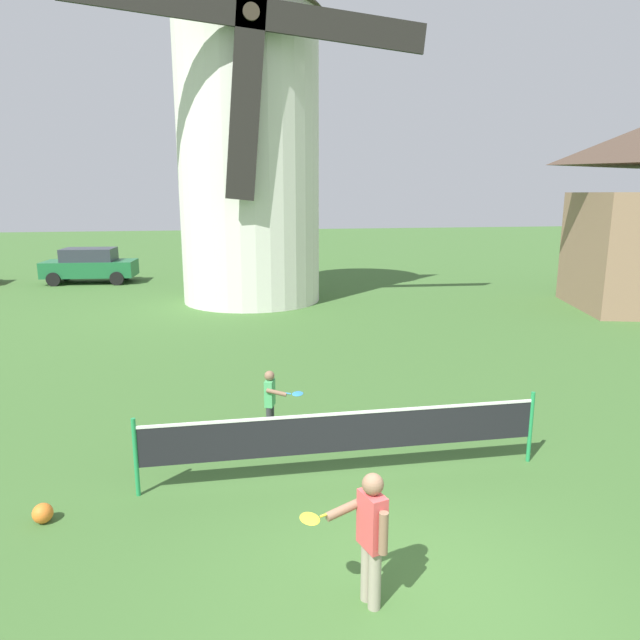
{
  "coord_description": "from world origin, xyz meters",
  "views": [
    {
      "loc": [
        -1.88,
        -4.88,
        3.97
      ],
      "look_at": [
        -0.2,
        4.46,
        1.87
      ],
      "focal_mm": 32.2,
      "sensor_mm": 36.0,
      "label": 1
    }
  ],
  "objects_px": {
    "tennis_net": "(345,432)",
    "player_far": "(271,398)",
    "player_near": "(370,532)",
    "windmill": "(248,118)",
    "parked_car_green": "(90,265)",
    "stray_ball": "(43,513)"
  },
  "relations": [
    {
      "from": "player_near",
      "to": "stray_ball",
      "type": "distance_m",
      "value": 4.2
    },
    {
      "from": "tennis_net",
      "to": "player_near",
      "type": "distance_m",
      "value": 2.6
    },
    {
      "from": "tennis_net",
      "to": "player_near",
      "type": "bearing_deg",
      "value": -97.54
    },
    {
      "from": "player_far",
      "to": "stray_ball",
      "type": "xyz_separation_m",
      "value": [
        -3.04,
        -2.16,
        -0.51
      ]
    },
    {
      "from": "windmill",
      "to": "player_far",
      "type": "xyz_separation_m",
      "value": [
        -0.48,
        -12.51,
        -5.96
      ]
    },
    {
      "from": "tennis_net",
      "to": "player_far",
      "type": "relative_size",
      "value": 5.19
    },
    {
      "from": "player_far",
      "to": "tennis_net",
      "type": "bearing_deg",
      "value": -62.67
    },
    {
      "from": "tennis_net",
      "to": "stray_ball",
      "type": "bearing_deg",
      "value": -173.23
    },
    {
      "from": "tennis_net",
      "to": "stray_ball",
      "type": "xyz_separation_m",
      "value": [
        -3.92,
        -0.46,
        -0.56
      ]
    },
    {
      "from": "windmill",
      "to": "stray_ball",
      "type": "height_order",
      "value": "windmill"
    },
    {
      "from": "parked_car_green",
      "to": "player_far",
      "type": "bearing_deg",
      "value": -70.45
    },
    {
      "from": "parked_car_green",
      "to": "player_near",
      "type": "bearing_deg",
      "value": -72.7
    },
    {
      "from": "tennis_net",
      "to": "player_far",
      "type": "height_order",
      "value": "player_far"
    },
    {
      "from": "windmill",
      "to": "player_far",
      "type": "height_order",
      "value": "windmill"
    },
    {
      "from": "player_near",
      "to": "windmill",
      "type": "bearing_deg",
      "value": 90.21
    },
    {
      "from": "windmill",
      "to": "tennis_net",
      "type": "height_order",
      "value": "windmill"
    },
    {
      "from": "windmill",
      "to": "player_near",
      "type": "distance_m",
      "value": 17.76
    },
    {
      "from": "windmill",
      "to": "player_near",
      "type": "height_order",
      "value": "windmill"
    },
    {
      "from": "tennis_net",
      "to": "parked_car_green",
      "type": "distance_m",
      "value": 21.16
    },
    {
      "from": "windmill",
      "to": "parked_car_green",
      "type": "xyz_separation_m",
      "value": [
        -6.92,
        5.64,
        -5.78
      ]
    },
    {
      "from": "player_near",
      "to": "stray_ball",
      "type": "relative_size",
      "value": 5.65
    },
    {
      "from": "player_far",
      "to": "parked_car_green",
      "type": "height_order",
      "value": "parked_car_green"
    }
  ]
}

